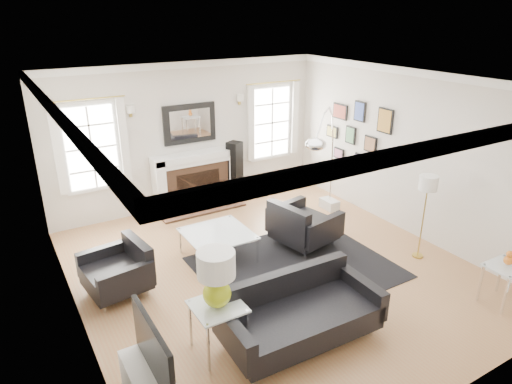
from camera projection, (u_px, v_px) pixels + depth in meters
floor at (272, 269)px, 6.94m from camera, size 6.00×6.00×0.00m
back_wall at (190, 136)px, 8.81m from camera, size 5.50×0.04×2.80m
front_wall at (458, 286)px, 4.03m from camera, size 5.50×0.04×2.80m
left_wall at (68, 227)px, 5.11m from camera, size 0.04×6.00×2.80m
right_wall at (410, 154)px, 7.73m from camera, size 0.04×6.00×2.80m
ceiling at (275, 82)px, 5.90m from camera, size 5.50×6.00×0.02m
crown_molding at (275, 87)px, 5.92m from camera, size 5.50×6.00×0.12m
fireplace at (196, 181)px, 8.97m from camera, size 1.70×0.69×1.11m
mantel_mirror at (190, 124)px, 8.68m from camera, size 1.05×0.07×0.75m
window_left at (91, 147)px, 7.87m from camera, size 1.24×0.15×1.62m
window_right at (272, 122)px, 9.63m from camera, size 1.24×0.15×1.62m
gallery_wall at (356, 130)px, 8.70m from camera, size 0.04×1.73×1.29m
area_rug at (296, 267)px, 6.97m from camera, size 2.78×2.32×0.01m
sofa at (298, 314)px, 5.37m from camera, size 1.93×0.93×0.62m
armchair_left at (120, 271)px, 6.26m from camera, size 0.90×0.98×0.60m
armchair_right at (302, 226)px, 7.48m from camera, size 1.05×1.13×0.67m
coffee_table at (218, 235)px, 7.10m from camera, size 0.99×0.99×0.44m
side_table_left at (218, 314)px, 5.10m from camera, size 0.56×0.56×0.62m
nesting_table at (505, 274)px, 5.99m from camera, size 0.51×0.43×0.56m
gourd_lamp at (216, 276)px, 4.92m from camera, size 0.42×0.42×0.67m
orange_vase at (509, 259)px, 5.90m from camera, size 0.12×0.12×0.20m
arc_floor_lamp at (324, 163)px, 7.84m from camera, size 1.59×1.47×2.25m
stick_floor_lamp at (428, 187)px, 6.85m from camera, size 0.28×0.28×1.37m
speaker_tower at (235, 172)px, 9.20m from camera, size 0.33×0.33×1.25m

